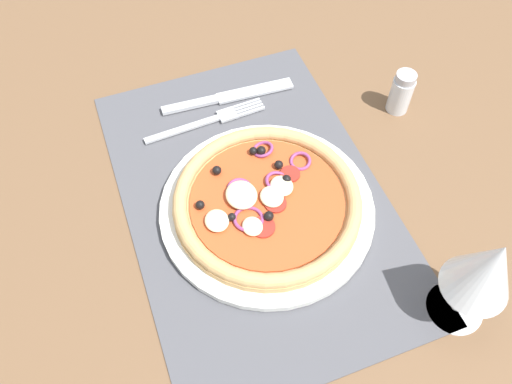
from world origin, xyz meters
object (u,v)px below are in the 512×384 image
plate (267,208)px  fork (212,120)px  knife (230,96)px  pizza (267,201)px  wine_glass (486,270)px  pepper_shaker (401,93)px

plate → fork: size_ratio=1.51×
knife → fork: bearing=-135.0°
pizza → knife: (-20.43, 2.03, -1.86)cm
pizza → fork: size_ratio=1.31×
pizza → knife: 20.61cm
plate → knife: (-20.49, 1.96, -0.26)cm
plate → wine_glass: (19.62, 15.34, 9.20)cm
knife → wine_glass: 43.32cm
plate → pizza: size_ratio=1.15×
plate → fork: plate is taller
fork → wine_glass: 41.60cm
pizza → wine_glass: bearing=38.0°
knife → plate: bearing=-92.2°
plate → fork: 17.14cm
plate → knife: 20.58cm
plate → wine_glass: 26.55cm
knife → wine_glass: size_ratio=1.35×
fork → wine_glass: size_ratio=1.21×
knife → pepper_shaker: bearing=-21.4°
pepper_shaker → knife: bearing=-114.7°
pepper_shaker → plate: bearing=-67.5°
wine_glass → pepper_shaker: 31.88cm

